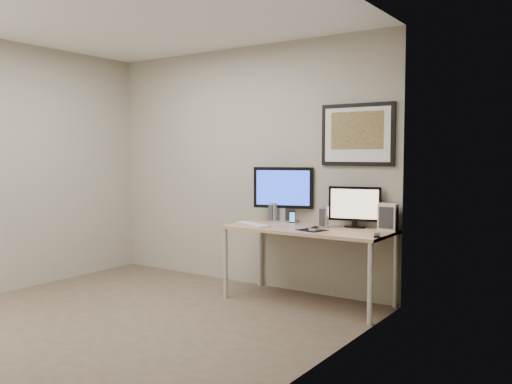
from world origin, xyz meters
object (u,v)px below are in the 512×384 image
speaker_left (274,213)px  phone_dock (292,218)px  desk (308,235)px  keyboard (252,224)px  monitor_large (283,192)px  speaker_right (324,217)px  fan_unit (388,217)px  monitor_tv (355,206)px  framed_art (357,135)px

speaker_left → phone_dock: speaker_left is taller
desk → keyboard: bearing=-165.4°
monitor_large → speaker_right: 0.61m
fan_unit → keyboard: bearing=-166.9°
speaker_right → monitor_tv: bearing=35.6°
desk → monitor_tv: (0.37, 0.25, 0.28)m
monitor_large → speaker_right: size_ratio=3.00×
framed_art → speaker_left: (-0.86, -0.15, -0.79)m
monitor_tv → desk: bearing=-158.6°
framed_art → monitor_tv: size_ratio=1.51×
monitor_large → speaker_left: monitor_large is taller
monitor_tv → phone_dock: (-0.61, -0.13, -0.14)m
framed_art → monitor_large: (-0.78, -0.09, -0.58)m
desk → framed_art: size_ratio=2.13×
speaker_right → phone_dock: size_ratio=1.48×
desk → phone_dock: 0.30m
framed_art → phone_dock: size_ratio=5.47×
monitor_tv → keyboard: bearing=-169.3°
monitor_large → speaker_left: (-0.08, -0.06, -0.22)m
phone_dock → monitor_tv: bearing=-13.2°
desk → speaker_left: bearing=160.4°
speaker_right → phone_dock: bearing=178.0°
framed_art → monitor_large: framed_art is taller
framed_art → keyboard: size_ratio=1.55×
desk → phone_dock: (-0.25, 0.12, 0.13)m
monitor_large → fan_unit: size_ratio=2.40×
monitor_large → fan_unit: (1.13, -0.01, -0.19)m
monitor_tv → keyboard: 1.02m
phone_dock → keyboard: phone_dock is taller
keyboard → phone_dock: bearing=65.3°
framed_art → monitor_large: bearing=-173.1°
speaker_left → fan_unit: bearing=17.8°
monitor_large → monitor_tv: bearing=-17.4°
framed_art → keyboard: 1.35m
monitor_tv → phone_dock: size_ratio=3.63×
speaker_left → speaker_right: speaker_right is taller
speaker_right → fan_unit: (0.58, 0.14, 0.02)m
speaker_right → phone_dock: speaker_right is taller
monitor_tv → speaker_left: bearing=172.0°
speaker_left → framed_art: bearing=25.5°
monitor_tv → phone_dock: bearing=179.3°
speaker_right → keyboard: speaker_right is taller
phone_dock → monitor_large: bearing=121.8°
monitor_large → phone_dock: 0.33m
monitor_large → speaker_left: bearing=-162.0°
keyboard → fan_unit: fan_unit is taller
phone_dock → fan_unit: fan_unit is taller
speaker_left → keyboard: (-0.04, -0.32, -0.09)m
phone_dock → keyboard: size_ratio=0.28×
framed_art → speaker_left: framed_art is taller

